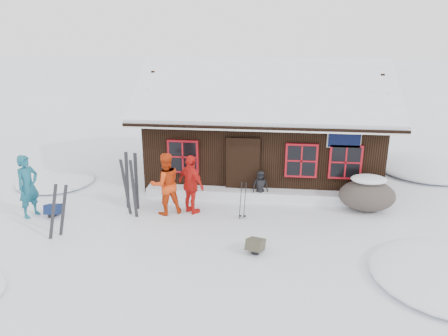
% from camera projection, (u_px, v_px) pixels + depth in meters
% --- Properties ---
extents(ground, '(120.00, 120.00, 0.00)m').
position_uv_depth(ground, '(205.00, 227.00, 12.57)').
color(ground, white).
rests_on(ground, ground).
extents(mountain_hut, '(8.90, 6.09, 4.42)m').
position_uv_depth(mountain_hut, '(263.00, 133.00, 16.59)').
color(mountain_hut, black).
rests_on(mountain_hut, ground).
extents(snow_drift, '(7.60, 0.60, 0.35)m').
position_uv_depth(snow_drift, '(260.00, 195.00, 14.47)').
color(snow_drift, white).
rests_on(snow_drift, ground).
extents(snow_mounds, '(20.60, 13.20, 0.48)m').
position_uv_depth(snow_mounds, '(264.00, 204.00, 14.15)').
color(snow_mounds, white).
rests_on(snow_mounds, ground).
extents(skier_teal, '(0.69, 0.83, 1.93)m').
position_uv_depth(skier_teal, '(28.00, 186.00, 13.01)').
color(skier_teal, '#165568').
rests_on(skier_teal, ground).
extents(skier_orange_left, '(1.18, 1.11, 1.94)m').
position_uv_depth(skier_orange_left, '(166.00, 184.00, 13.20)').
color(skier_orange_left, red).
rests_on(skier_orange_left, ground).
extents(skier_orange_right, '(1.13, 1.03, 1.85)m').
position_uv_depth(skier_orange_right, '(191.00, 185.00, 13.25)').
color(skier_orange_right, red).
rests_on(skier_orange_right, ground).
extents(skier_crouched, '(0.57, 0.44, 1.04)m').
position_uv_depth(skier_crouched, '(260.00, 186.00, 14.26)').
color(skier_crouched, black).
rests_on(skier_crouched, ground).
extents(boulder, '(1.74, 1.30, 1.02)m').
position_uv_depth(boulder, '(367.00, 194.00, 13.59)').
color(boulder, '#514741').
rests_on(boulder, ground).
extents(ski_pair_left, '(0.61, 0.34, 1.57)m').
position_uv_depth(ski_pair_left, '(58.00, 211.00, 11.84)').
color(ski_pair_left, black).
rests_on(ski_pair_left, ground).
extents(ski_pair_mid, '(0.54, 0.25, 1.82)m').
position_uv_depth(ski_pair_mid, '(130.00, 189.00, 13.10)').
color(ski_pair_mid, black).
rests_on(ski_pair_mid, ground).
extents(ski_pair_right, '(0.47, 0.11, 1.90)m').
position_uv_depth(ski_pair_right, '(132.00, 182.00, 13.56)').
color(ski_pair_right, black).
rests_on(ski_pair_right, ground).
extents(ski_poles, '(0.22, 0.11, 1.21)m').
position_uv_depth(ski_poles, '(243.00, 201.00, 12.96)').
color(ski_poles, black).
rests_on(ski_poles, ground).
extents(backpack_blue, '(0.47, 0.58, 0.29)m').
position_uv_depth(backpack_blue, '(54.00, 211.00, 13.29)').
color(backpack_blue, '#101F47').
rests_on(backpack_blue, ground).
extents(backpack_olive, '(0.53, 0.61, 0.29)m').
position_uv_depth(backpack_olive, '(255.00, 247.00, 11.20)').
color(backpack_olive, '#3F3D2D').
rests_on(backpack_olive, ground).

